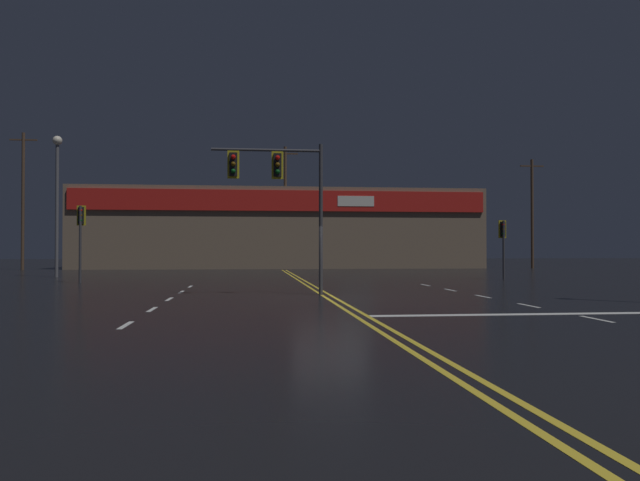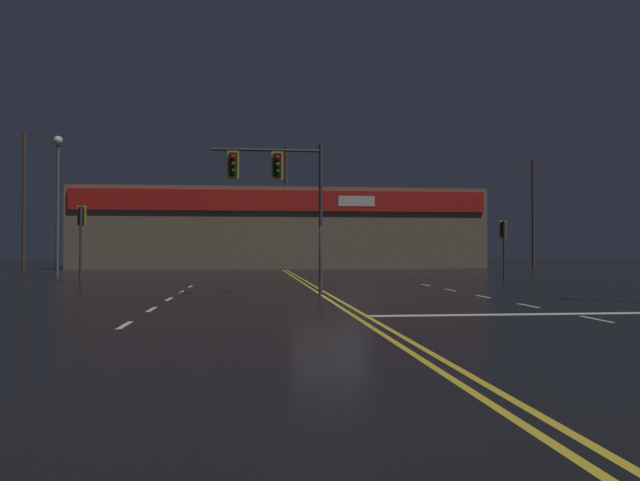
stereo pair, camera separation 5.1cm
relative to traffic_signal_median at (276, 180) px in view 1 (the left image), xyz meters
The scene contains 8 objects.
ground_plane 4.71m from the traffic_signal_median, 36.53° to the right, with size 200.00×200.00×0.00m, color black.
road_markings 5.66m from the traffic_signal_median, 41.38° to the right, with size 15.96×60.00×0.01m.
traffic_signal_median is the anchor object (origin of this frame).
traffic_signal_corner_northeast 17.15m from the traffic_signal_median, 40.11° to the left, with size 0.42×0.36×3.29m.
traffic_signal_corner_northwest 13.49m from the traffic_signal_median, 133.88° to the left, with size 0.42×0.36×3.84m.
streetlight_near_right 20.88m from the traffic_signal_median, 126.97° to the left, with size 0.56×0.56×8.53m.
building_backdrop 36.25m from the traffic_signal_median, 87.17° to the left, with size 36.42×10.23×7.14m.
utility_pole_row 31.65m from the traffic_signal_median, 87.72° to the left, with size 46.35×0.26×11.39m.
Camera 1 is at (-2.69, -21.02, 1.61)m, focal length 35.00 mm.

